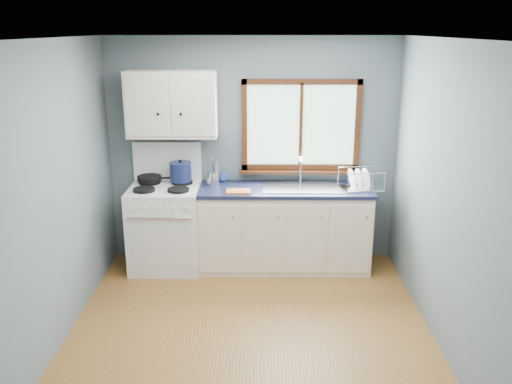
{
  "coord_description": "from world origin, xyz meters",
  "views": [
    {
      "loc": [
        0.1,
        -4.12,
        2.58
      ],
      "look_at": [
        0.05,
        0.9,
        1.05
      ],
      "focal_mm": 38.0,
      "sensor_mm": 36.0,
      "label": 1
    }
  ],
  "objects_px": {
    "base_cabinets": "(284,232)",
    "dish_rack": "(360,183)",
    "skillet": "(150,178)",
    "utensil_crock": "(212,178)",
    "thermos": "(216,173)",
    "gas_range": "(166,225)",
    "sink": "(301,193)",
    "stockpot": "(181,171)"
  },
  "relations": [
    {
      "from": "gas_range",
      "to": "sink",
      "type": "xyz_separation_m",
      "value": [
        1.49,
        0.02,
        0.37
      ]
    },
    {
      "from": "base_cabinets",
      "to": "utensil_crock",
      "type": "relative_size",
      "value": 5.11
    },
    {
      "from": "dish_rack",
      "to": "thermos",
      "type": "bearing_deg",
      "value": 164.49
    },
    {
      "from": "skillet",
      "to": "thermos",
      "type": "height_order",
      "value": "thermos"
    },
    {
      "from": "stockpot",
      "to": "dish_rack",
      "type": "distance_m",
      "value": 1.95
    },
    {
      "from": "sink",
      "to": "stockpot",
      "type": "height_order",
      "value": "sink"
    },
    {
      "from": "utensil_crock",
      "to": "dish_rack",
      "type": "bearing_deg",
      "value": -4.51
    },
    {
      "from": "skillet",
      "to": "utensil_crock",
      "type": "xyz_separation_m",
      "value": [
        0.69,
        -0.01,
        0.01
      ]
    },
    {
      "from": "gas_range",
      "to": "base_cabinets",
      "type": "height_order",
      "value": "gas_range"
    },
    {
      "from": "utensil_crock",
      "to": "dish_rack",
      "type": "xyz_separation_m",
      "value": [
        1.6,
        -0.13,
        -0.02
      ]
    },
    {
      "from": "skillet",
      "to": "stockpot",
      "type": "height_order",
      "value": "stockpot"
    },
    {
      "from": "sink",
      "to": "skillet",
      "type": "bearing_deg",
      "value": 175.79
    },
    {
      "from": "sink",
      "to": "gas_range",
      "type": "bearing_deg",
      "value": -179.29
    },
    {
      "from": "utensil_crock",
      "to": "thermos",
      "type": "height_order",
      "value": "utensil_crock"
    },
    {
      "from": "thermos",
      "to": "dish_rack",
      "type": "xyz_separation_m",
      "value": [
        1.56,
        -0.12,
        -0.08
      ]
    },
    {
      "from": "stockpot",
      "to": "thermos",
      "type": "distance_m",
      "value": 0.39
    },
    {
      "from": "gas_range",
      "to": "skillet",
      "type": "relative_size",
      "value": 3.31
    },
    {
      "from": "base_cabinets",
      "to": "dish_rack",
      "type": "distance_m",
      "value": 0.99
    },
    {
      "from": "thermos",
      "to": "dish_rack",
      "type": "height_order",
      "value": "thermos"
    },
    {
      "from": "sink",
      "to": "dish_rack",
      "type": "distance_m",
      "value": 0.64
    },
    {
      "from": "skillet",
      "to": "gas_range",
      "type": "bearing_deg",
      "value": -44.56
    },
    {
      "from": "gas_range",
      "to": "stockpot",
      "type": "height_order",
      "value": "gas_range"
    },
    {
      "from": "thermos",
      "to": "utensil_crock",
      "type": "bearing_deg",
      "value": 166.4
    },
    {
      "from": "gas_range",
      "to": "base_cabinets",
      "type": "xyz_separation_m",
      "value": [
        1.31,
        0.02,
        -0.08
      ]
    },
    {
      "from": "skillet",
      "to": "utensil_crock",
      "type": "relative_size",
      "value": 1.14
    },
    {
      "from": "thermos",
      "to": "gas_range",
      "type": "bearing_deg",
      "value": -168.17
    },
    {
      "from": "base_cabinets",
      "to": "dish_rack",
      "type": "xyz_separation_m",
      "value": [
        0.81,
        -0.02,
        0.57
      ]
    },
    {
      "from": "sink",
      "to": "utensil_crock",
      "type": "bearing_deg",
      "value": 173.66
    },
    {
      "from": "stockpot",
      "to": "utensil_crock",
      "type": "relative_size",
      "value": 0.85
    },
    {
      "from": "base_cabinets",
      "to": "skillet",
      "type": "relative_size",
      "value": 4.5
    },
    {
      "from": "sink",
      "to": "stockpot",
      "type": "bearing_deg",
      "value": 174.88
    },
    {
      "from": "sink",
      "to": "thermos",
      "type": "distance_m",
      "value": 0.96
    },
    {
      "from": "utensil_crock",
      "to": "stockpot",
      "type": "bearing_deg",
      "value": 178.36
    },
    {
      "from": "utensil_crock",
      "to": "thermos",
      "type": "bearing_deg",
      "value": -13.6
    },
    {
      "from": "gas_range",
      "to": "dish_rack",
      "type": "distance_m",
      "value": 2.17
    },
    {
      "from": "gas_range",
      "to": "base_cabinets",
      "type": "distance_m",
      "value": 1.31
    },
    {
      "from": "stockpot",
      "to": "utensil_crock",
      "type": "distance_m",
      "value": 0.35
    },
    {
      "from": "gas_range",
      "to": "dish_rack",
      "type": "height_order",
      "value": "gas_range"
    },
    {
      "from": "thermos",
      "to": "dish_rack",
      "type": "distance_m",
      "value": 1.56
    },
    {
      "from": "base_cabinets",
      "to": "sink",
      "type": "distance_m",
      "value": 0.48
    },
    {
      "from": "base_cabinets",
      "to": "utensil_crock",
      "type": "bearing_deg",
      "value": 172.26
    },
    {
      "from": "utensil_crock",
      "to": "thermos",
      "type": "distance_m",
      "value": 0.08
    }
  ]
}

